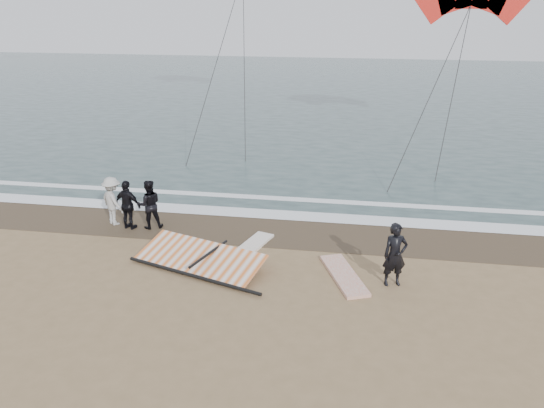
{
  "coord_description": "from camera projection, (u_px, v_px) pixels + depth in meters",
  "views": [
    {
      "loc": [
        1.98,
        -12.28,
        7.71
      ],
      "look_at": [
        -0.46,
        3.0,
        1.6
      ],
      "focal_mm": 35.0,
      "sensor_mm": 36.0,
      "label": 1
    }
  ],
  "objects": [
    {
      "name": "man_main",
      "position": [
        395.0,
        255.0,
        14.83
      ],
      "size": [
        0.78,
        0.62,
        1.87
      ],
      "primitive_type": "imported",
      "rotation": [
        0.0,
        0.0,
        0.28
      ],
      "color": "black",
      "rests_on": "ground"
    },
    {
      "name": "sail_rig",
      "position": [
        199.0,
        258.0,
        16.24
      ],
      "size": [
        4.4,
        2.91,
        0.51
      ],
      "color": "black",
      "rests_on": "ground"
    },
    {
      "name": "trio_cluster",
      "position": [
        128.0,
        203.0,
        18.65
      ],
      "size": [
        2.59,
        1.25,
        1.79
      ],
      "color": "black",
      "rests_on": "ground"
    },
    {
      "name": "ground",
      "position": [
        271.0,
        300.0,
        14.4
      ],
      "size": [
        120.0,
        120.0,
        0.0
      ],
      "primitive_type": "plane",
      "color": "#8C704C",
      "rests_on": "ground"
    },
    {
      "name": "foam_far",
      "position": [
        301.0,
        200.0,
        21.37
      ],
      "size": [
        120.0,
        0.45,
        0.01
      ],
      "primitive_type": "cube",
      "color": "white",
      "rests_on": "sea"
    },
    {
      "name": "board_white",
      "position": [
        344.0,
        275.0,
        15.55
      ],
      "size": [
        1.57,
        2.58,
        0.1
      ],
      "primitive_type": "cube",
      "rotation": [
        0.0,
        0.0,
        0.37
      ],
      "color": "silver",
      "rests_on": "ground"
    },
    {
      "name": "sea",
      "position": [
        334.0,
        93.0,
        44.7
      ],
      "size": [
        120.0,
        54.0,
        0.02
      ],
      "primitive_type": "cube",
      "color": "#233838",
      "rests_on": "ground"
    },
    {
      "name": "board_cream",
      "position": [
        250.0,
        247.0,
        17.29
      ],
      "size": [
        1.27,
        2.36,
        0.1
      ],
      "primitive_type": "cube",
      "rotation": [
        0.0,
        0.0,
        -0.3
      ],
      "color": "white",
      "rests_on": "ground"
    },
    {
      "name": "wet_sand",
      "position": [
        292.0,
        232.0,
        18.53
      ],
      "size": [
        120.0,
        2.8,
        0.01
      ],
      "primitive_type": "cube",
      "color": "#4C3D2B",
      "rests_on": "ground"
    },
    {
      "name": "foam_near",
      "position": [
        296.0,
        216.0,
        19.81
      ],
      "size": [
        120.0,
        0.9,
        0.01
      ],
      "primitive_type": "cube",
      "color": "white",
      "rests_on": "sea"
    }
  ]
}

